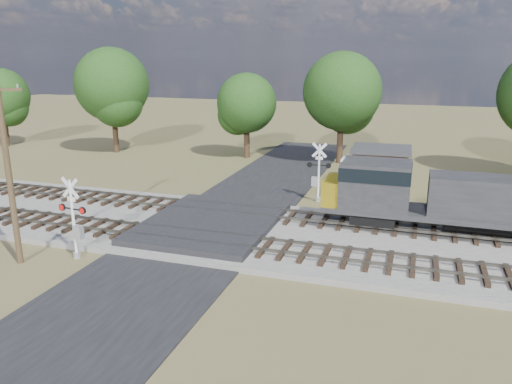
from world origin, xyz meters
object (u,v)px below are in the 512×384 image
(crossing_signal_far, at_px, (317,177))
(utility_pole, at_px, (8,168))
(equipment_shed, at_px, (380,167))
(crossing_signal_near, at_px, (75,225))

(crossing_signal_far, xyz_separation_m, utility_pole, (-11.40, -14.67, 2.95))
(utility_pole, height_order, equipment_shed, utility_pole)
(utility_pole, bearing_deg, crossing_signal_near, 8.79)
(crossing_signal_far, height_order, utility_pole, utility_pole)
(crossing_signal_far, relative_size, utility_pole, 0.46)
(crossing_signal_far, xyz_separation_m, equipment_shed, (3.72, 5.40, -0.19))
(crossing_signal_near, xyz_separation_m, equipment_shed, (12.84, 18.74, -0.20))
(crossing_signal_near, bearing_deg, crossing_signal_far, 62.53)
(utility_pole, bearing_deg, equipment_shed, 31.34)
(crossing_signal_near, xyz_separation_m, crossing_signal_far, (9.13, 13.34, -0.01))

